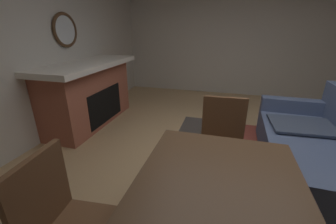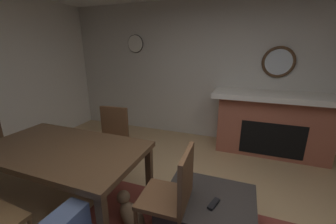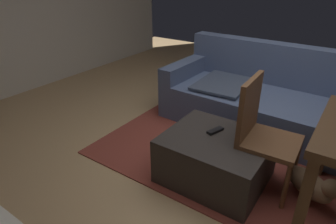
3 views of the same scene
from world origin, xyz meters
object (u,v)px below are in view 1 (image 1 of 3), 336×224
couch (323,154)px  dining_chair_west (222,138)px  ottoman_coffee_table (208,148)px  round_wall_mirror (65,30)px  tv_remote (216,131)px  small_dog (220,198)px  dining_chair_south (62,218)px  fireplace (90,93)px

couch → dining_chair_west: bearing=-72.6°
couch → ottoman_coffee_table: bearing=-88.1°
round_wall_mirror → tv_remote: (0.65, 2.45, -1.11)m
couch → small_dog: couch is taller
couch → dining_chair_south: bearing=-50.2°
fireplace → tv_remote: (0.65, 2.16, -0.11)m
small_dog → round_wall_mirror: bearing=-119.6°
dining_chair_south → tv_remote: bearing=153.8°
couch → tv_remote: 1.14m
dining_chair_west → small_dog: size_ratio=2.04×
dining_chair_west → fireplace: bearing=-114.1°
round_wall_mirror → small_dog: bearing=60.4°
small_dog → dining_chair_west: bearing=-176.3°
fireplace → ottoman_coffee_table: bearing=71.2°
couch → small_dog: size_ratio=4.68×
fireplace → tv_remote: size_ratio=12.38×
ottoman_coffee_table → dining_chair_west: dining_chair_west is taller
round_wall_mirror → small_dog: 3.24m
dining_chair_south → dining_chair_west: 1.55m
dining_chair_west → ottoman_coffee_table: bearing=-152.6°
couch → fireplace: bearing=-101.4°
tv_remote → small_dog: size_ratio=0.35×
ottoman_coffee_table → small_dog: (0.74, 0.18, -0.05)m
tv_remote → dining_chair_south: size_ratio=0.17×
couch → tv_remote: couch is taller
dining_chair_west → couch: bearing=107.4°
fireplace → dining_chair_south: bearing=30.8°
fireplace → ottoman_coffee_table: (0.71, 2.08, -0.33)m
fireplace → dining_chair_south: 2.65m
couch → ottoman_coffee_table: size_ratio=2.54×
tv_remote → small_dog: bearing=25.4°
ottoman_coffee_table → small_dog: ottoman_coffee_table is taller
fireplace → small_dog: fireplace is taller
small_dog → tv_remote: bearing=-172.6°
dining_chair_west → small_dog: (0.45, 0.03, -0.36)m
fireplace → couch: 3.37m
tv_remote → dining_chair_south: bearing=-8.2°
dining_chair_south → ottoman_coffee_table: bearing=155.3°
round_wall_mirror → tv_remote: bearing=75.1°
ottoman_coffee_table → dining_chair_south: (1.57, -0.72, 0.32)m
couch → dining_chair_south: (1.61, -1.94, 0.21)m
dining_chair_south → dining_chair_west: same height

